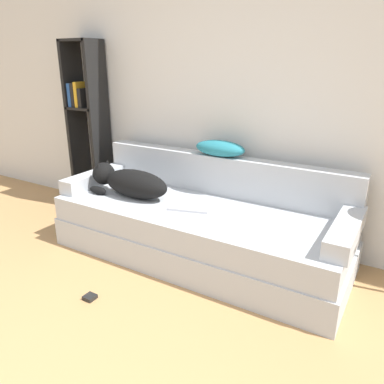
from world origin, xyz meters
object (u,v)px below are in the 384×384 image
(bookshelf, at_px, (87,118))
(power_adapter, at_px, (90,297))
(laptop, at_px, (190,206))
(throw_pillow, at_px, (220,148))
(couch, at_px, (198,232))
(dog, at_px, (129,182))

(bookshelf, bearing_deg, power_adapter, -46.25)
(laptop, xyz_separation_m, throw_pillow, (0.03, 0.40, 0.38))
(bookshelf, xyz_separation_m, power_adapter, (1.19, -1.25, -0.92))
(couch, height_order, laptop, laptop)
(couch, distance_m, laptop, 0.23)
(throw_pillow, distance_m, bookshelf, 1.51)
(laptop, bearing_deg, power_adapter, -125.12)
(power_adapter, bearing_deg, bookshelf, 133.75)
(couch, height_order, throw_pillow, throw_pillow)
(dog, distance_m, laptop, 0.58)
(couch, bearing_deg, throw_pillow, 91.70)
(power_adapter, bearing_deg, laptop, 71.59)
(power_adapter, bearing_deg, dog, 110.37)
(dog, relative_size, bookshelf, 0.44)
(couch, xyz_separation_m, laptop, (-0.05, -0.04, 0.22))
(couch, bearing_deg, dog, -173.16)
(throw_pillow, xyz_separation_m, power_adapter, (-0.31, -1.23, -0.79))
(throw_pillow, bearing_deg, power_adapter, -104.12)
(laptop, relative_size, bookshelf, 0.21)
(couch, distance_m, bookshelf, 1.72)
(dog, bearing_deg, throw_pillow, 35.86)
(couch, distance_m, throw_pillow, 0.70)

